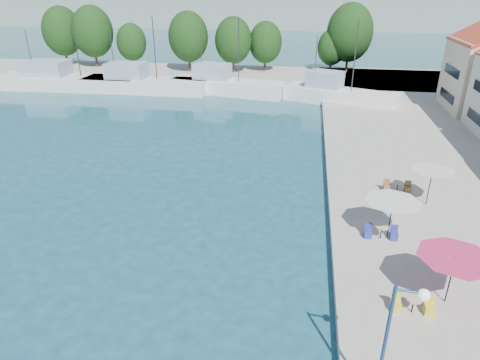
% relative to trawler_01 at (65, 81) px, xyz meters
% --- Properties ---
extents(quay_far, '(90.00, 16.00, 0.60)m').
position_rel_trawler_01_xyz_m(quay_far, '(21.65, 10.77, -0.77)').
color(quay_far, '#A19E91').
rests_on(quay_far, ground).
extents(hill_west, '(180.00, 40.00, 16.00)m').
position_rel_trawler_01_xyz_m(hill_west, '(-0.35, 103.77, 6.93)').
color(hill_west, gray).
rests_on(hill_west, ground).
extents(hill_east, '(140.00, 40.00, 12.00)m').
position_rel_trawler_01_xyz_m(hill_east, '(69.65, 123.77, 4.93)').
color(hill_east, gray).
rests_on(hill_east, ground).
extents(trawler_01, '(20.16, 5.74, 10.20)m').
position_rel_trawler_01_xyz_m(trawler_01, '(0.00, 0.00, 0.00)').
color(trawler_01, silver).
rests_on(trawler_01, ground).
extents(trawler_02, '(17.21, 4.74, 10.20)m').
position_rel_trawler_01_xyz_m(trawler_02, '(11.47, -0.11, 0.00)').
color(trawler_02, silver).
rests_on(trawler_02, ground).
extents(trawler_03, '(15.81, 7.15, 10.20)m').
position_rel_trawler_01_xyz_m(trawler_03, '(22.85, 0.73, 0.00)').
color(trawler_03, white).
rests_on(trawler_03, ground).
extents(trawler_04, '(14.05, 8.63, 10.20)m').
position_rel_trawler_01_xyz_m(trawler_04, '(37.42, -2.50, 0.00)').
color(trawler_04, white).
rests_on(trawler_04, ground).
extents(tree_01, '(6.50, 6.50, 9.62)m').
position_rel_trawler_01_xyz_m(tree_01, '(-7.76, 14.62, 5.08)').
color(tree_01, '#3F2B19').
rests_on(tree_01, quay_far).
extents(tree_02, '(6.64, 6.64, 9.83)m').
position_rel_trawler_01_xyz_m(tree_02, '(-1.80, 13.66, 5.21)').
color(tree_02, '#3F2B19').
rests_on(tree_02, quay_far).
extents(tree_03, '(4.81, 4.81, 7.12)m').
position_rel_trawler_01_xyz_m(tree_03, '(4.73, 13.76, 3.64)').
color(tree_03, '#3F2B19').
rests_on(tree_03, quay_far).
extents(tree_04, '(6.20, 6.20, 9.18)m').
position_rel_trawler_01_xyz_m(tree_04, '(14.84, 12.18, 4.83)').
color(tree_04, '#3F2B19').
rests_on(tree_04, quay_far).
extents(tree_05, '(5.70, 5.70, 8.44)m').
position_rel_trawler_01_xyz_m(tree_05, '(21.96, 12.37, 4.40)').
color(tree_05, '#3F2B19').
rests_on(tree_05, quay_far).
extents(tree_06, '(5.18, 5.18, 7.66)m').
position_rel_trawler_01_xyz_m(tree_06, '(26.77, 14.41, 3.95)').
color(tree_06, '#3F2B19').
rests_on(tree_06, quay_far).
extents(tree_07, '(4.45, 4.45, 6.59)m').
position_rel_trawler_01_xyz_m(tree_07, '(37.17, 15.13, 3.34)').
color(tree_07, '#3F2B19').
rests_on(tree_07, quay_far).
extents(tree_08, '(7.04, 7.04, 10.42)m').
position_rel_trawler_01_xyz_m(tree_08, '(39.69, 15.18, 5.55)').
color(tree_08, '#3F2B19').
rests_on(tree_08, quay_far).
extents(umbrella_pink, '(3.30, 3.30, 2.39)m').
position_rel_trawler_01_xyz_m(umbrella_pink, '(40.50, -39.33, 1.67)').
color(umbrella_pink, black).
rests_on(umbrella_pink, quay_right).
extents(umbrella_white, '(3.09, 3.09, 2.27)m').
position_rel_trawler_01_xyz_m(umbrella_white, '(38.76, -34.16, 1.55)').
color(umbrella_white, black).
rests_on(umbrella_white, quay_right).
extents(umbrella_cream, '(2.68, 2.68, 2.41)m').
position_rel_trawler_01_xyz_m(umbrella_cream, '(41.84, -29.73, 1.69)').
color(umbrella_cream, black).
rests_on(umbrella_cream, quay_right).
extents(cafe_table_01, '(1.82, 0.70, 0.76)m').
position_rel_trawler_01_xyz_m(cafe_table_01, '(38.88, -40.29, -0.18)').
color(cafe_table_01, black).
rests_on(cafe_table_01, quay_right).
extents(cafe_table_02, '(1.82, 0.70, 0.76)m').
position_rel_trawler_01_xyz_m(cafe_table_02, '(38.35, -34.39, -0.18)').
color(cafe_table_02, black).
rests_on(cafe_table_02, quay_right).
extents(cafe_table_03, '(1.82, 0.70, 0.76)m').
position_rel_trawler_01_xyz_m(cafe_table_03, '(40.26, -28.19, -0.18)').
color(cafe_table_03, black).
rests_on(cafe_table_03, quay_right).
extents(street_lamp, '(1.04, 0.36, 5.03)m').
position_rel_trawler_01_xyz_m(street_lamp, '(36.99, -45.19, 3.02)').
color(street_lamp, navy).
rests_on(street_lamp, quay_right).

